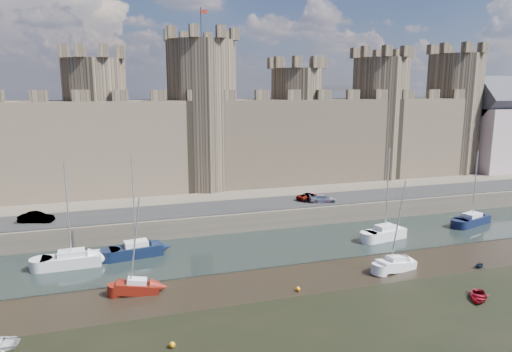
% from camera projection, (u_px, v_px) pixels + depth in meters
% --- Properties ---
extents(water_channel, '(160.00, 12.00, 0.08)m').
position_uv_depth(water_channel, '(228.00, 251.00, 51.95)').
color(water_channel, black).
rests_on(water_channel, ground).
extents(quay, '(160.00, 60.00, 2.50)m').
position_uv_depth(quay, '(182.00, 181.00, 85.45)').
color(quay, '#4C443A').
rests_on(quay, ground).
extents(road, '(160.00, 7.00, 0.10)m').
position_uv_depth(road, '(210.00, 208.00, 60.84)').
color(road, black).
rests_on(road, quay).
extents(castle, '(108.50, 11.00, 29.00)m').
position_uv_depth(castle, '(187.00, 131.00, 72.05)').
color(castle, '#42382B').
rests_on(castle, quay).
extents(car_1, '(4.20, 2.44, 1.31)m').
position_uv_depth(car_1, '(36.00, 217.00, 54.28)').
color(car_1, gray).
rests_on(car_1, quay).
extents(car_2, '(4.17, 2.40, 1.14)m').
position_uv_depth(car_2, '(323.00, 199.00, 63.89)').
color(car_2, gray).
rests_on(car_2, quay).
extents(car_3, '(4.22, 2.82, 1.08)m').
position_uv_depth(car_3, '(310.00, 197.00, 65.26)').
color(car_3, gray).
rests_on(car_3, quay).
extents(sailboat_0, '(5.85, 2.34, 10.89)m').
position_uv_depth(sailboat_0, '(72.00, 259.00, 47.26)').
color(sailboat_0, silver).
rests_on(sailboat_0, ground).
extents(sailboat_1, '(5.82, 2.95, 11.15)m').
position_uv_depth(sailboat_1, '(136.00, 250.00, 50.07)').
color(sailboat_1, black).
rests_on(sailboat_1, ground).
extents(sailboat_2, '(5.50, 2.93, 11.28)m').
position_uv_depth(sailboat_2, '(385.00, 233.00, 55.87)').
color(sailboat_2, silver).
rests_on(sailboat_2, ground).
extents(sailboat_3, '(6.16, 3.82, 10.09)m').
position_uv_depth(sailboat_3, '(472.00, 219.00, 61.93)').
color(sailboat_3, black).
rests_on(sailboat_3, ground).
extents(sailboat_4, '(3.98, 1.93, 8.94)m').
position_uv_depth(sailboat_4, '(137.00, 286.00, 41.19)').
color(sailboat_4, maroon).
rests_on(sailboat_4, ground).
extents(sailboat_5, '(4.55, 2.46, 9.29)m').
position_uv_depth(sailboat_5, '(396.00, 264.00, 46.47)').
color(sailboat_5, silver).
rests_on(sailboat_5, ground).
extents(dinghy_4, '(3.41, 3.50, 0.59)m').
position_uv_depth(dinghy_4, '(478.00, 296.00, 40.03)').
color(dinghy_4, maroon).
rests_on(dinghy_4, ground).
extents(dinghy_7, '(1.49, 1.36, 0.67)m').
position_uv_depth(dinghy_7, '(480.00, 265.00, 47.13)').
color(dinghy_7, black).
rests_on(dinghy_7, ground).
extents(buoy_1, '(0.45, 0.45, 0.45)m').
position_uv_depth(buoy_1, '(172.00, 345.00, 32.61)').
color(buoy_1, orange).
rests_on(buoy_1, ground).
extents(buoy_3, '(0.42, 0.42, 0.42)m').
position_uv_depth(buoy_3, '(298.00, 289.00, 41.73)').
color(buoy_3, orange).
rests_on(buoy_3, ground).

